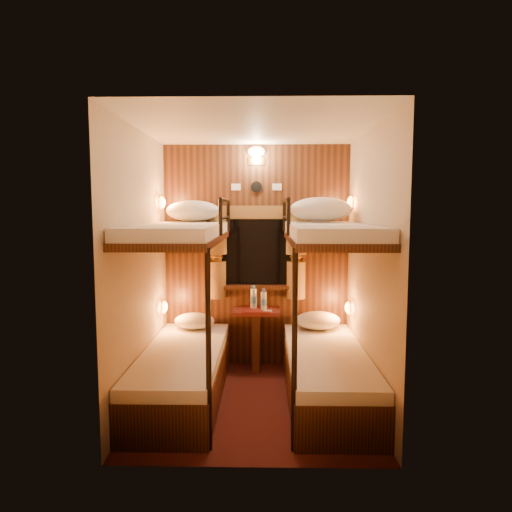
{
  "coord_description": "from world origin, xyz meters",
  "views": [
    {
      "loc": [
        0.09,
        -3.92,
        1.71
      ],
      "look_at": [
        0.01,
        0.15,
        1.29
      ],
      "focal_mm": 32.0,
      "sensor_mm": 36.0,
      "label": 1
    }
  ],
  "objects_px": {
    "bunk_right": "(327,339)",
    "bottle_right": "(264,301)",
    "bottle_left": "(254,298)",
    "bunk_left": "(183,338)",
    "table": "(256,331)"
  },
  "relations": [
    {
      "from": "table",
      "to": "bottle_left",
      "type": "bearing_deg",
      "value": 118.81
    },
    {
      "from": "bunk_left",
      "to": "bottle_right",
      "type": "bearing_deg",
      "value": 45.85
    },
    {
      "from": "bunk_right",
      "to": "bottle_right",
      "type": "xyz_separation_m",
      "value": [
        -0.57,
        0.75,
        0.19
      ]
    },
    {
      "from": "bunk_right",
      "to": "table",
      "type": "bearing_deg",
      "value": 129.67
    },
    {
      "from": "bunk_right",
      "to": "bottle_left",
      "type": "xyz_separation_m",
      "value": [
        -0.68,
        0.83,
        0.2
      ]
    },
    {
      "from": "bunk_right",
      "to": "bottle_left",
      "type": "bearing_deg",
      "value": 129.09
    },
    {
      "from": "bunk_left",
      "to": "table",
      "type": "bearing_deg",
      "value": 50.33
    },
    {
      "from": "bunk_left",
      "to": "table",
      "type": "relative_size",
      "value": 2.9
    },
    {
      "from": "bunk_right",
      "to": "bottle_right",
      "type": "distance_m",
      "value": 0.96
    },
    {
      "from": "bunk_right",
      "to": "bottle_right",
      "type": "bearing_deg",
      "value": 127.13
    },
    {
      "from": "table",
      "to": "bottle_right",
      "type": "relative_size",
      "value": 2.89
    },
    {
      "from": "bottle_left",
      "to": "table",
      "type": "bearing_deg",
      "value": -61.19
    },
    {
      "from": "bunk_right",
      "to": "bottle_left",
      "type": "height_order",
      "value": "bunk_right"
    },
    {
      "from": "bottle_right",
      "to": "bunk_left",
      "type": "bearing_deg",
      "value": -134.15
    },
    {
      "from": "bunk_left",
      "to": "bottle_right",
      "type": "xyz_separation_m",
      "value": [
        0.73,
        0.75,
        0.19
      ]
    }
  ]
}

